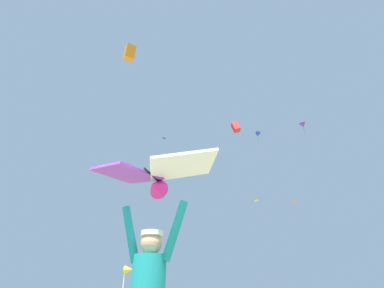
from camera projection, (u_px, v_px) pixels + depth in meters
The scene contains 9 objects.
held_stunt_kite at pixel (154, 175), 3.05m from camera, with size 1.65×0.88×0.39m.
distant_kite_orange_far_center at pixel (295, 201), 33.26m from camera, with size 0.87×0.92×0.42m.
distant_kite_yellow_low_left at pixel (256, 200), 32.49m from camera, with size 0.63×0.63×0.15m.
distant_kite_red_mid_left at pixel (236, 127), 35.21m from camera, with size 1.39×1.11×1.64m.
distant_kite_blue_low_right at pixel (164, 138), 37.16m from camera, with size 0.57×0.57×0.19m.
distant_kite_blue_high_right at pixel (258, 135), 31.18m from camera, with size 0.82×0.74×1.53m.
distant_kite_orange_mid_right at pixel (130, 53), 22.83m from camera, with size 1.36×1.39×1.49m.
distant_kite_purple_high_left at pixel (303, 125), 33.69m from camera, with size 1.11×1.19×1.83m.
marker_flag at pixel (128, 274), 8.24m from camera, with size 0.30×0.24×1.88m.
Camera 1 is at (1.07, -2.57, 1.01)m, focal length 24.18 mm.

